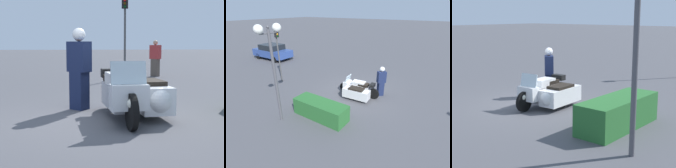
{
  "view_description": "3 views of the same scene",
  "coord_description": "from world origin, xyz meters",
  "views": [
    {
      "loc": [
        6.29,
        -0.71,
        1.44
      ],
      "look_at": [
        -0.32,
        0.13,
        0.66
      ],
      "focal_mm": 55.0,
      "sensor_mm": 36.0,
      "label": 1
    },
    {
      "loc": [
        -4.41,
        8.77,
        4.8
      ],
      "look_at": [
        0.99,
        0.77,
        0.64
      ],
      "focal_mm": 28.0,
      "sensor_mm": 36.0,
      "label": 2
    },
    {
      "loc": [
        7.8,
        7.81,
        2.92
      ],
      "look_at": [
        -0.27,
        1.03,
        0.8
      ],
      "focal_mm": 55.0,
      "sensor_mm": 36.0,
      "label": 3
    }
  ],
  "objects": [
    {
      "name": "police_motorcycle",
      "position": [
        -0.13,
        0.57,
        0.46
      ],
      "size": [
        2.51,
        1.23,
        1.15
      ],
      "rotation": [
        0.0,
        0.0,
        0.07
      ],
      "color": "black",
      "rests_on": "ground"
    },
    {
      "name": "hedge_bush_curbside",
      "position": [
        0.25,
        3.33,
        0.41
      ],
      "size": [
        2.67,
        0.94,
        0.81
      ],
      "primitive_type": "cube",
      "color": "#28662D",
      "rests_on": "ground"
    },
    {
      "name": "ground_plane",
      "position": [
        0.0,
        0.0,
        0.0
      ],
      "size": [
        160.0,
        160.0,
        0.0
      ],
      "primitive_type": "plane",
      "color": "#4C4C51"
    },
    {
      "name": "officer_rider",
      "position": [
        -1.23,
        -0.48,
        0.94
      ],
      "size": [
        0.55,
        0.55,
        1.78
      ],
      "rotation": [
        0.0,
        0.0,
        2.37
      ],
      "color": "#192347",
      "rests_on": "ground"
    }
  ]
}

